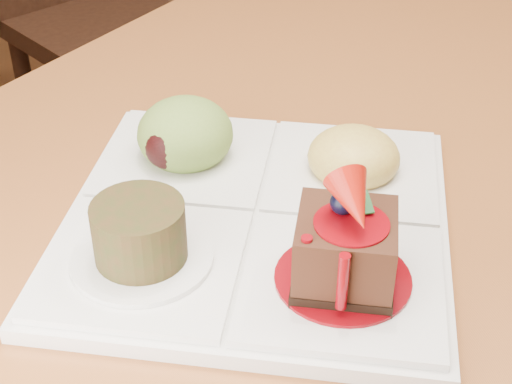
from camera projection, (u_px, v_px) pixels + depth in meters
The scene contains 1 object.
sampler_plate at pixel (254, 202), 0.60m from camera, with size 0.38×0.38×0.11m.
Camera 1 is at (0.11, -1.07, 1.12)m, focal length 55.00 mm.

